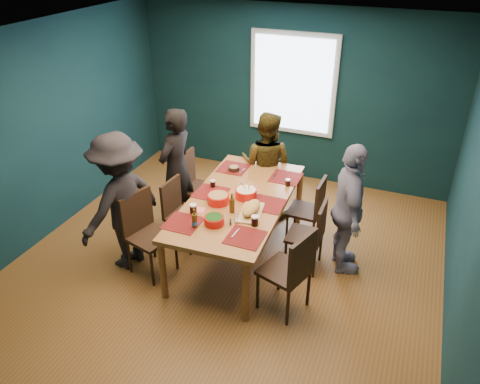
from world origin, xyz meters
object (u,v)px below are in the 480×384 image
object	(u,v)px
chair_right_far	(312,206)
bowl_dumpling	(246,193)
person_back	(266,165)
bowl_salad	(218,198)
chair_left_far	(194,182)
chair_left_mid	(178,208)
bowl_herbs	(214,220)
person_near_left	(121,202)
chair_right_mid	(312,231)
dining_table	(239,204)
chair_left_near	(144,227)
person_right	(348,210)
chair_right_near	(292,267)
person_far_left	(176,169)
cutting_board	(251,209)

from	to	relation	value
chair_right_far	bowl_dumpling	bearing A→B (deg)	-136.93
person_back	bowl_salad	distance (m)	1.30
chair_left_far	chair_right_far	world-z (taller)	chair_left_far
chair_left_mid	bowl_herbs	world-z (taller)	bowl_herbs
person_near_left	bowl_salad	distance (m)	1.13
chair_right_mid	bowl_dumpling	distance (m)	0.90
dining_table	person_back	xyz separation A→B (m)	(-0.04, 1.11, 0.01)
chair_left_near	bowl_dumpling	size ratio (longest dim) A/B	3.90
dining_table	chair_left_near	size ratio (longest dim) A/B	2.22
dining_table	chair_left_far	distance (m)	1.10
chair_left_near	chair_right_mid	distance (m)	1.96
chair_left_far	chair_left_mid	distance (m)	0.63
chair_right_far	person_near_left	xyz separation A→B (m)	(-1.97, -1.28, 0.33)
dining_table	person_right	world-z (taller)	person_right
person_back	person_near_left	bearing A→B (deg)	56.63
chair_right_far	chair_right_mid	size ratio (longest dim) A/B	1.01
chair_right_far	bowl_salad	xyz separation A→B (m)	(-0.93, -0.83, 0.37)
chair_right_mid	bowl_herbs	bearing A→B (deg)	-143.43
bowl_herbs	chair_right_far	bearing A→B (deg)	58.08
person_back	chair_left_near	bearing A→B (deg)	63.96
person_right	dining_table	bearing A→B (deg)	81.61
chair_left_far	person_near_left	xyz separation A→B (m)	(-0.32, -1.22, 0.27)
chair_left_far	person_back	size ratio (longest dim) A/B	0.65
chair_right_far	bowl_salad	bearing A→B (deg)	-136.56
chair_left_mid	chair_right_near	xyz separation A→B (m)	(1.70, -0.68, 0.06)
bowl_herbs	person_back	bearing A→B (deg)	90.04
chair_left_far	person_right	size ratio (longest dim) A/B	0.61
person_far_left	bowl_salad	distance (m)	1.04
chair_right_mid	person_far_left	xyz separation A→B (m)	(-1.94, 0.29, 0.32)
chair_left_near	bowl_dumpling	bearing A→B (deg)	50.36
chair_left_mid	chair_left_near	size ratio (longest dim) A/B	0.89
bowl_herbs	chair_left_near	bearing A→B (deg)	-178.08
chair_left_near	chair_left_far	bearing A→B (deg)	104.27
chair_right_near	bowl_salad	size ratio (longest dim) A/B	3.95
dining_table	bowl_dumpling	bearing A→B (deg)	38.67
chair_right_far	bowl_dumpling	xyz separation A→B (m)	(-0.67, -0.60, 0.37)
cutting_board	person_far_left	bearing A→B (deg)	144.39
bowl_dumpling	bowl_herbs	xyz separation A→B (m)	(-0.11, -0.66, -0.01)
bowl_dumpling	chair_right_far	bearing A→B (deg)	41.53
chair_left_far	chair_right_mid	xyz separation A→B (m)	(1.79, -0.49, -0.05)
chair_right_near	chair_left_far	bearing A→B (deg)	161.97
person_back	bowl_herbs	bearing A→B (deg)	90.98
person_right	cutting_board	size ratio (longest dim) A/B	2.80
chair_left_near	chair_right_far	size ratio (longest dim) A/B	1.12
chair_right_near	bowl_herbs	distance (m)	0.97
chair_left_mid	person_right	xyz separation A→B (m)	(2.07, 0.28, 0.29)
chair_left_far	cutting_board	bearing A→B (deg)	-38.04
chair_left_far	bowl_herbs	xyz separation A→B (m)	(0.86, -1.20, 0.31)
person_back	bowl_dumpling	world-z (taller)	person_back
chair_right_mid	person_right	distance (m)	0.49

